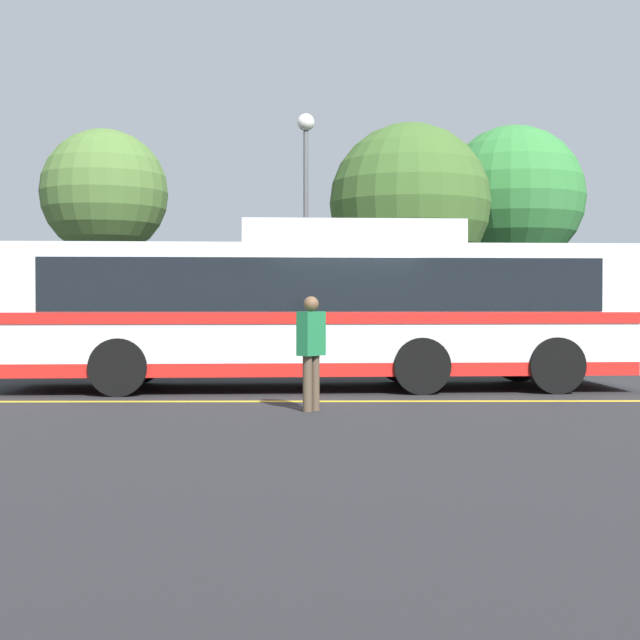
{
  "coord_description": "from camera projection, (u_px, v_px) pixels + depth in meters",
  "views": [
    {
      "loc": [
        -0.63,
        -16.35,
        1.61
      ],
      "look_at": [
        -0.47,
        0.3,
        1.28
      ],
      "focal_mm": 50.0,
      "sensor_mm": 36.0,
      "label": 1
    }
  ],
  "objects": [
    {
      "name": "parked_car_1",
      "position": [
        125.0,
        340.0,
        22.3
      ],
      "size": [
        4.54,
        2.23,
        1.29
      ],
      "rotation": [
        0.0,
        0.0,
        1.64
      ],
      "color": "black",
      "rests_on": "ground_plane"
    },
    {
      "name": "street_lamp",
      "position": [
        306.0,
        187.0,
        24.95
      ],
      "size": [
        0.49,
        0.49,
        6.9
      ],
      "color": "#59595E",
      "rests_on": "ground_plane"
    },
    {
      "name": "tree_0",
      "position": [
        104.0,
        193.0,
        27.2
      ],
      "size": [
        3.87,
        3.87,
        6.9
      ],
      "color": "#513823",
      "rests_on": "ground_plane"
    },
    {
      "name": "lane_strip_0",
      "position": [
        321.0,
        401.0,
        14.48
      ],
      "size": [
        31.42,
        0.2,
        0.01
      ],
      "primitive_type": "cube",
      "rotation": [
        0.0,
        0.0,
        1.57
      ],
      "color": "gold",
      "rests_on": "ground_plane"
    },
    {
      "name": "transit_bus",
      "position": [
        321.0,
        306.0,
        16.65
      ],
      "size": [
        11.84,
        3.11,
        3.1
      ],
      "rotation": [
        0.0,
        0.0,
        1.62
      ],
      "color": "silver",
      "rests_on": "ground_plane"
    },
    {
      "name": "pedestrian_0",
      "position": [
        311.0,
        346.0,
        13.17
      ],
      "size": [
        0.44,
        0.46,
        1.7
      ],
      "rotation": [
        0.0,
        0.0,
        0.87
      ],
      "color": "brown",
      "rests_on": "ground_plane"
    },
    {
      "name": "ground_plane",
      "position": [
        346.0,
        390.0,
        16.39
      ],
      "size": [
        220.0,
        220.0,
        0.0
      ],
      "primitive_type": "plane",
      "color": "#262628"
    },
    {
      "name": "tree_1",
      "position": [
        410.0,
        204.0,
        25.07
      ],
      "size": [
        4.52,
        4.52,
        6.65
      ],
      "color": "#513823",
      "rests_on": "ground_plane"
    },
    {
      "name": "curb_strip",
      "position": [
        317.0,
        360.0,
        23.6
      ],
      "size": [
        39.42,
        0.36,
        0.15
      ],
      "primitive_type": "cube",
      "color": "#99999E",
      "rests_on": "ground_plane"
    },
    {
      "name": "tree_2",
      "position": [
        513.0,
        197.0,
        28.4
      ],
      "size": [
        4.52,
        4.52,
        7.24
      ],
      "color": "#513823",
      "rests_on": "ground_plane"
    }
  ]
}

